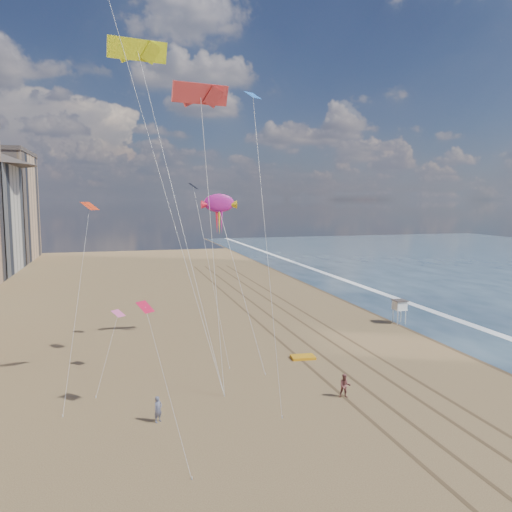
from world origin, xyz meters
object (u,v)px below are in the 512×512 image
Objects in this scene: show_kite at (219,203)px; kite_flyer_a at (158,409)px; kite_flyer_b at (345,386)px; grounded_kite at (303,357)px; lifeguard_stand at (400,305)px.

kite_flyer_a is at bearing -113.03° from show_kite.
kite_flyer_a is at bearing -162.28° from kite_flyer_b.
grounded_kite is 0.12× the size of show_kite.
grounded_kite is (-16.14, -9.60, -2.09)m from lifeguard_stand.
kite_flyer_b is at bearing -36.49° from kite_flyer_a.
lifeguard_stand is at bearing 35.76° from grounded_kite.
kite_flyer_b is at bearing -130.43° from lifeguard_stand.
lifeguard_stand reaches higher than grounded_kite.
lifeguard_stand is 25.35m from kite_flyer_b.
lifeguard_stand is at bearing 1.79° from show_kite.
lifeguard_stand reaches higher than kite_flyer_a.
show_kite is at bearing 28.48° from kite_flyer_a.
show_kite is (-6.21, 8.90, 14.47)m from grounded_kite.
grounded_kite is 17.56m from kite_flyer_a.
kite_flyer_a is 14.04m from kite_flyer_b.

